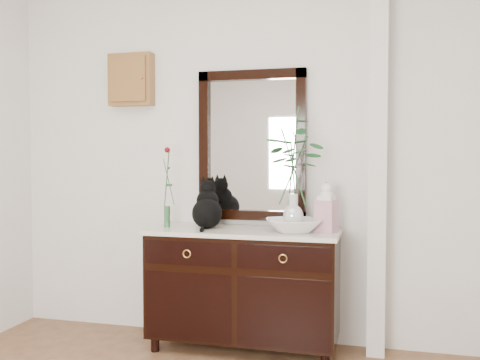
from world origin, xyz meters
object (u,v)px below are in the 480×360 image
(sideboard, at_px, (244,283))
(lotus_bowl, at_px, (293,225))
(ginger_jar, at_px, (326,207))
(cat, at_px, (207,203))

(sideboard, relative_size, lotus_bowl, 3.71)
(lotus_bowl, bearing_deg, ginger_jar, 14.51)
(sideboard, bearing_deg, lotus_bowl, -5.53)
(cat, bearing_deg, ginger_jar, -13.11)
(sideboard, relative_size, ginger_jar, 3.88)
(cat, relative_size, ginger_jar, 1.02)
(lotus_bowl, distance_m, ginger_jar, 0.26)
(cat, bearing_deg, sideboard, -16.67)
(sideboard, height_order, lotus_bowl, lotus_bowl)
(sideboard, distance_m, lotus_bowl, 0.55)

